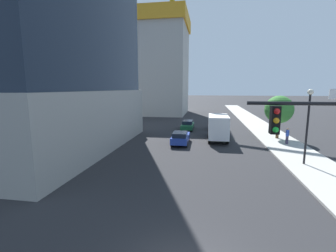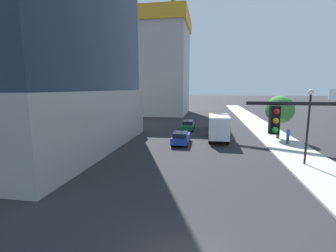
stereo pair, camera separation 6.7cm
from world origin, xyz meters
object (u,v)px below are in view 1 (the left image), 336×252
object	(u,v)px
street_lamp	(308,116)
car_green	(188,125)
car_blue	(180,138)
box_truck	(218,126)
car_black	(216,124)
construction_building	(158,60)
pedestrian_blue_shirt	(287,136)
street_tree	(279,110)

from	to	relation	value
street_lamp	car_green	distance (m)	18.90
car_blue	box_truck	distance (m)	5.19
car_black	box_truck	bearing A→B (deg)	-90.00
construction_building	pedestrian_blue_shirt	size ratio (longest dim) A/B	16.77
car_blue	car_green	bearing A→B (deg)	90.00
street_tree	car_black	bearing A→B (deg)	139.80
pedestrian_blue_shirt	street_tree	bearing A→B (deg)	93.33
car_green	car_black	bearing A→B (deg)	13.85
car_green	car_blue	size ratio (longest dim) A/B	1.07
construction_building	street_lamp	distance (m)	42.87
car_black	construction_building	bearing A→B (deg)	122.34
construction_building	car_black	size ratio (longest dim) A/B	6.94
car_black	pedestrian_blue_shirt	distance (m)	11.75
construction_building	box_truck	world-z (taller)	construction_building
construction_building	car_blue	size ratio (longest dim) A/B	6.88
car_blue	box_truck	size ratio (longest dim) A/B	0.63
car_blue	construction_building	bearing A→B (deg)	106.02
construction_building	street_lamp	bearing A→B (deg)	-62.03
street_lamp	box_truck	world-z (taller)	street_lamp
street_lamp	box_truck	distance (m)	11.07
street_lamp	car_black	bearing A→B (deg)	111.82
street_tree	car_blue	xyz separation A→B (m)	(-11.38, -4.43, -2.89)
construction_building	car_green	size ratio (longest dim) A/B	6.42
construction_building	car_black	xyz separation A→B (m)	(13.17, -20.80, -12.10)
street_tree	construction_building	bearing A→B (deg)	127.15
street_tree	car_blue	distance (m)	12.55
car_green	construction_building	bearing A→B (deg)	112.39
street_lamp	car_blue	distance (m)	12.57
street_tree	car_green	size ratio (longest dim) A/B	1.11
street_lamp	street_tree	xyz separation A→B (m)	(0.69, 10.17, -0.41)
construction_building	box_truck	xyz separation A→B (m)	(13.17, -28.40, -11.13)
box_truck	car_green	bearing A→B (deg)	122.46
car_blue	pedestrian_blue_shirt	xyz separation A→B (m)	(11.56, 1.37, 0.32)
car_green	box_truck	world-z (taller)	box_truck
street_tree	pedestrian_blue_shirt	distance (m)	4.00
street_lamp	street_tree	size ratio (longest dim) A/B	1.16
street_tree	street_lamp	bearing A→B (deg)	-93.88
car_black	street_tree	bearing A→B (deg)	-40.20
street_lamp	pedestrian_blue_shirt	xyz separation A→B (m)	(0.87, 7.11, -2.98)
street_tree	car_blue	bearing A→B (deg)	-158.74
pedestrian_blue_shirt	car_green	bearing A→B (deg)	144.93
car_black	car_blue	bearing A→B (deg)	-111.69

